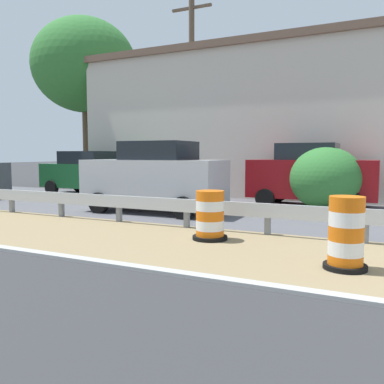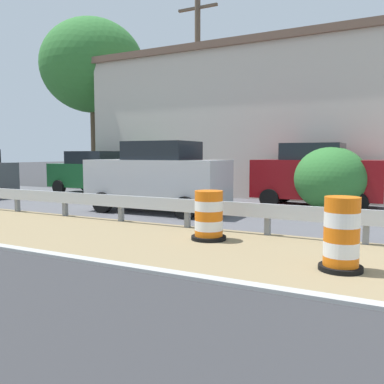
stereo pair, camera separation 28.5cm
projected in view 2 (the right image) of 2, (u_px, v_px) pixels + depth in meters
name	position (u px, v px, depth m)	size (l,w,h in m)	color
traffic_barrel_nearest	(341.00, 237.00, 6.31)	(0.67, 0.67, 1.15)	orange
traffic_barrel_close	(209.00, 218.00, 8.62)	(0.74, 0.74, 1.04)	orange
car_trailing_near_lane	(97.00, 173.00, 18.40)	(2.07, 4.67, 1.93)	#195128
car_distant_b	(158.00, 177.00, 12.70)	(2.14, 4.39, 2.19)	silver
car_distant_c	(317.00, 175.00, 13.92)	(2.17, 4.22, 2.17)	maroon
roadside_shop_near	(279.00, 125.00, 19.78)	(8.35, 16.58, 6.42)	beige
utility_pole_near	(197.00, 94.00, 17.44)	(0.24, 1.80, 8.40)	brown
bush_roadside	(331.00, 179.00, 13.10)	(2.29, 2.29, 2.04)	#337533
tree_roadside	(93.00, 66.00, 22.16)	(5.53, 5.53, 9.04)	brown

